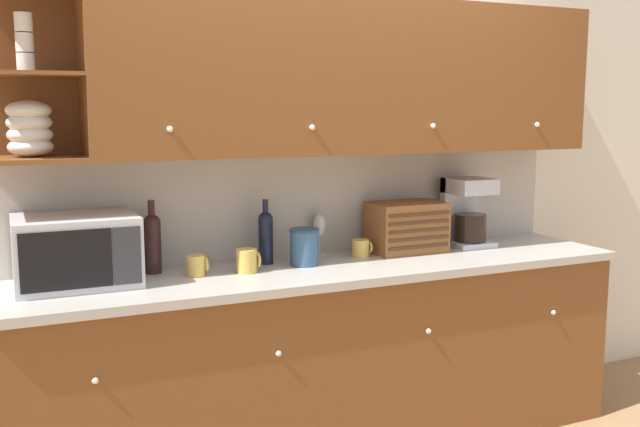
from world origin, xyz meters
TOP-DOWN VIEW (x-y plane):
  - ground_plane at (0.00, 0.00)m, footprint 24.00×24.00m
  - wall_back at (0.00, 0.03)m, footprint 5.39×0.06m
  - counter_unit at (0.00, -0.31)m, footprint 3.01×0.64m
  - backsplash_panel at (0.00, -0.01)m, footprint 2.99×0.01m
  - upper_cabinets at (0.16, -0.18)m, footprint 2.99×0.39m
  - microwave at (-1.13, -0.23)m, footprint 0.50×0.39m
  - second_wine_bottle at (-0.80, -0.14)m, footprint 0.08×0.08m
  - mug_patterned_third at (-0.63, -0.27)m, footprint 0.09×0.08m
  - mug_blue_second at (-0.40, -0.30)m, footprint 0.11×0.09m
  - wine_bottle at (-0.26, -0.16)m, footprint 0.07×0.07m
  - storage_canister at (-0.10, -0.26)m, footprint 0.14×0.14m
  - wine_glass at (0.06, -0.07)m, footprint 0.07×0.07m
  - mug at (0.23, -0.21)m, footprint 0.10×0.09m
  - bread_box at (0.51, -0.18)m, footprint 0.38×0.25m
  - coffee_maker at (0.89, -0.17)m, footprint 0.22×0.23m

SIDE VIEW (x-z plane):
  - ground_plane at x=0.00m, z-range 0.00..0.00m
  - counter_unit at x=0.00m, z-range 0.00..0.92m
  - mug at x=0.23m, z-range 0.92..1.01m
  - mug_patterned_third at x=-0.63m, z-range 0.92..1.01m
  - mug_blue_second at x=-0.40m, z-range 0.92..1.03m
  - storage_canister at x=-0.10m, z-range 0.92..1.10m
  - bread_box at x=0.51m, z-range 0.92..1.18m
  - wine_bottle at x=-0.26m, z-range 0.90..1.22m
  - wine_glass at x=0.06m, z-range 0.96..1.17m
  - microwave at x=-1.13m, z-range 0.92..1.22m
  - second_wine_bottle at x=-0.80m, z-range 0.90..1.24m
  - coffee_maker at x=0.89m, z-range 0.92..1.29m
  - backsplash_panel at x=0.00m, z-range 0.92..1.44m
  - wall_back at x=0.00m, z-range 0.00..2.60m
  - upper_cabinets at x=0.16m, z-range 1.44..2.18m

